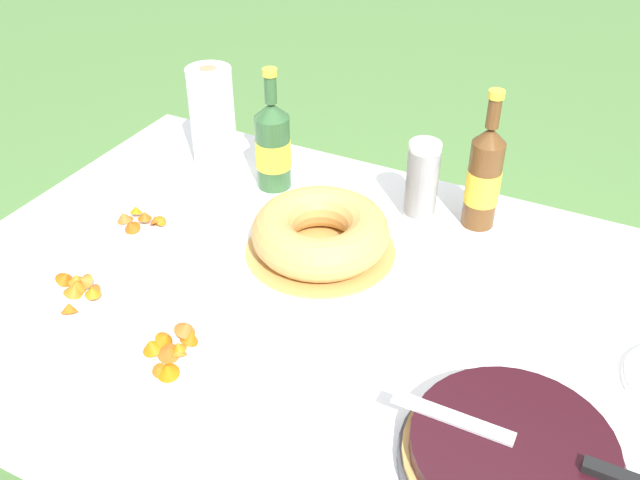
{
  "coord_description": "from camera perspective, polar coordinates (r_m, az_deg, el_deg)",
  "views": [
    {
      "loc": [
        0.47,
        -0.96,
        1.64
      ],
      "look_at": [
        -0.07,
        0.09,
        0.8
      ],
      "focal_mm": 40.0,
      "sensor_mm": 36.0,
      "label": 1
    }
  ],
  "objects": [
    {
      "name": "tablecloth",
      "position": [
        1.41,
        0.75,
        -5.22
      ],
      "size": [
        1.58,
        1.06,
        0.1
      ],
      "color": "white",
      "rests_on": "garden_table"
    },
    {
      "name": "paper_towel_roll",
      "position": [
        1.8,
        -8.59,
        9.59
      ],
      "size": [
        0.11,
        0.11,
        0.26
      ],
      "color": "white",
      "rests_on": "tablecloth"
    },
    {
      "name": "cup_stack",
      "position": [
        1.6,
        8.17,
        4.7
      ],
      "size": [
        0.07,
        0.07,
        0.19
      ],
      "color": "white",
      "rests_on": "tablecloth"
    },
    {
      "name": "cider_bottle_amber",
      "position": [
        1.58,
        12.98,
        4.94
      ],
      "size": [
        0.07,
        0.07,
        0.32
      ],
      "color": "brown",
      "rests_on": "tablecloth"
    },
    {
      "name": "snack_plate_right",
      "position": [
        1.29,
        -11.27,
        -8.94
      ],
      "size": [
        0.21,
        0.21,
        0.06
      ],
      "color": "white",
      "rests_on": "tablecloth"
    },
    {
      "name": "snack_plate_near",
      "position": [
        1.47,
        -18.7,
        -3.84
      ],
      "size": [
        0.22,
        0.22,
        0.06
      ],
      "color": "white",
      "rests_on": "tablecloth"
    },
    {
      "name": "snack_plate_left",
      "position": [
        1.63,
        -13.77,
        1.17
      ],
      "size": [
        0.23,
        0.23,
        0.05
      ],
      "color": "white",
      "rests_on": "tablecloth"
    },
    {
      "name": "bundt_cake",
      "position": [
        1.49,
        0.04,
        0.57
      ],
      "size": [
        0.32,
        0.32,
        0.1
      ],
      "color": "tan",
      "rests_on": "tablecloth"
    },
    {
      "name": "serving_knife",
      "position": [
        1.11,
        16.85,
        -15.55
      ],
      "size": [
        0.38,
        0.03,
        0.01
      ],
      "rotation": [
        0.0,
        0.0,
        3.14
      ],
      "color": "silver",
      "rests_on": "berry_tart"
    },
    {
      "name": "berry_tart",
      "position": [
        1.14,
        15.06,
        -16.27
      ],
      "size": [
        0.34,
        0.34,
        0.06
      ],
      "color": "#38383D",
      "rests_on": "tablecloth"
    },
    {
      "name": "cider_bottle_green",
      "position": [
        1.7,
        -3.79,
        7.56
      ],
      "size": [
        0.08,
        0.08,
        0.3
      ],
      "color": "#2D562D",
      "rests_on": "tablecloth"
    },
    {
      "name": "garden_table",
      "position": [
        1.44,
        0.74,
        -6.9
      ],
      "size": [
        1.57,
        1.05,
        0.73
      ],
      "color": "#A87A47",
      "rests_on": "ground_plane"
    }
  ]
}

